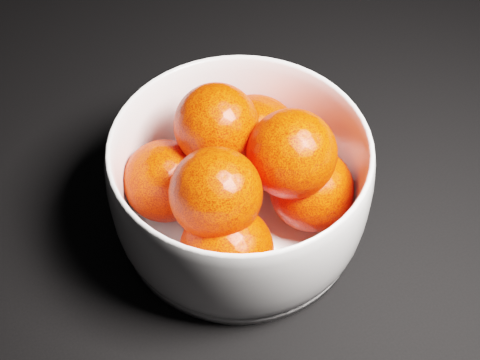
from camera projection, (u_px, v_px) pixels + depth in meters
name	position (u px, v px, depth m)	size (l,w,h in m)	color
bowl	(240.00, 184.00, 0.59)	(0.23, 0.23, 0.11)	silver
orange_pile	(242.00, 174.00, 0.58)	(0.19, 0.19, 0.13)	#F72202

